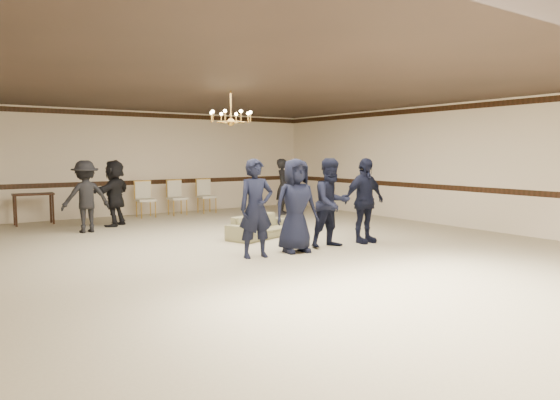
{
  "coord_description": "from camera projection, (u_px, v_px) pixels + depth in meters",
  "views": [
    {
      "loc": [
        -5.21,
        -8.37,
        1.91
      ],
      "look_at": [
        0.22,
        -0.5,
        1.02
      ],
      "focal_mm": 32.48,
      "sensor_mm": 36.0,
      "label": 1
    }
  ],
  "objects": [
    {
      "name": "banquet_chair_mid",
      "position": [
        177.0,
        198.0,
        15.56
      ],
      "size": [
        0.54,
        0.54,
        1.06
      ],
      "primitive_type": null,
      "rotation": [
        0.0,
        0.0,
        0.05
      ],
      "color": "beige",
      "rests_on": "floor"
    },
    {
      "name": "chandelier",
      "position": [
        231.0,
        107.0,
        10.54
      ],
      "size": [
        0.94,
        0.94,
        0.89
      ],
      "primitive_type": null,
      "color": "#B6883A",
      "rests_on": "ceiling"
    },
    {
      "name": "crown_molding",
      "position": [
        135.0,
        114.0,
        15.43
      ],
      "size": [
        12.0,
        0.02,
        0.14
      ],
      "primitive_type": "cube",
      "color": "black",
      "rests_on": "wall_back"
    },
    {
      "name": "boy_c",
      "position": [
        332.0,
        203.0,
        10.22
      ],
      "size": [
        0.9,
        0.72,
        1.81
      ],
      "primitive_type": "imported",
      "rotation": [
        0.0,
        0.0,
        -0.04
      ],
      "color": "black",
      "rests_on": "floor"
    },
    {
      "name": "adult_mid",
      "position": [
        115.0,
        193.0,
        13.23
      ],
      "size": [
        1.5,
        1.49,
        1.73
      ],
      "primitive_type": "imported",
      "rotation": [
        0.0,
        0.0,
        3.92
      ],
      "color": "black",
      "rests_on": "floor"
    },
    {
      "name": "adult_right",
      "position": [
        283.0,
        186.0,
        15.78
      ],
      "size": [
        0.73,
        0.75,
        1.73
      ],
      "primitive_type": "imported",
      "rotation": [
        0.0,
        0.0,
        0.84
      ],
      "color": "black",
      "rests_on": "floor"
    },
    {
      "name": "banquet_chair_left",
      "position": [
        146.0,
        200.0,
        15.0
      ],
      "size": [
        0.54,
        0.54,
        1.06
      ],
      "primitive_type": null,
      "rotation": [
        0.0,
        0.0,
        -0.05
      ],
      "color": "beige",
      "rests_on": "floor"
    },
    {
      "name": "banquet_chair_right",
      "position": [
        207.0,
        196.0,
        16.13
      ],
      "size": [
        0.53,
        0.53,
        1.06
      ],
      "primitive_type": null,
      "rotation": [
        0.0,
        0.0,
        -0.03
      ],
      "color": "beige",
      "rests_on": "floor"
    },
    {
      "name": "adult_left",
      "position": [
        86.0,
        197.0,
        12.15
      ],
      "size": [
        1.14,
        0.68,
        1.73
      ],
      "primitive_type": "imported",
      "rotation": [
        0.0,
        0.0,
        3.17
      ],
      "color": "black",
      "rests_on": "floor"
    },
    {
      "name": "boy_a",
      "position": [
        256.0,
        208.0,
        9.21
      ],
      "size": [
        0.72,
        0.53,
        1.81
      ],
      "primitive_type": "imported",
      "rotation": [
        0.0,
        0.0,
        -0.16
      ],
      "color": "black",
      "rests_on": "floor"
    },
    {
      "name": "room",
      "position": [
        256.0,
        169.0,
        9.84
      ],
      "size": [
        12.01,
        14.01,
        3.21
      ],
      "color": "#B5AC8B",
      "rests_on": "ground"
    },
    {
      "name": "settee",
      "position": [
        262.0,
        226.0,
        11.45
      ],
      "size": [
        1.88,
        1.22,
        0.51
      ],
      "primitive_type": "imported",
      "rotation": [
        0.0,
        0.0,
        0.33
      ],
      "color": "#7A7751",
      "rests_on": "floor"
    },
    {
      "name": "boy_b",
      "position": [
        296.0,
        206.0,
        9.72
      ],
      "size": [
        0.96,
        0.71,
        1.81
      ],
      "primitive_type": "imported",
      "rotation": [
        0.0,
        0.0,
        -0.16
      ],
      "color": "black",
      "rests_on": "floor"
    },
    {
      "name": "boy_d",
      "position": [
        364.0,
        201.0,
        10.73
      ],
      "size": [
        1.06,
        0.45,
        1.81
      ],
      "primitive_type": "imported",
      "rotation": [
        0.0,
        0.0,
        -0.01
      ],
      "color": "black",
      "rests_on": "floor"
    },
    {
      "name": "console_table",
      "position": [
        34.0,
        209.0,
        13.48
      ],
      "size": [
        1.02,
        0.47,
        0.85
      ],
      "primitive_type": "cube",
      "rotation": [
        0.0,
        0.0,
        -0.04
      ],
      "color": "black",
      "rests_on": "floor"
    },
    {
      "name": "chair_rail",
      "position": [
        137.0,
        183.0,
        15.62
      ],
      "size": [
        12.0,
        0.02,
        0.14
      ],
      "primitive_type": "cube",
      "color": "black",
      "rests_on": "wall_back"
    }
  ]
}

